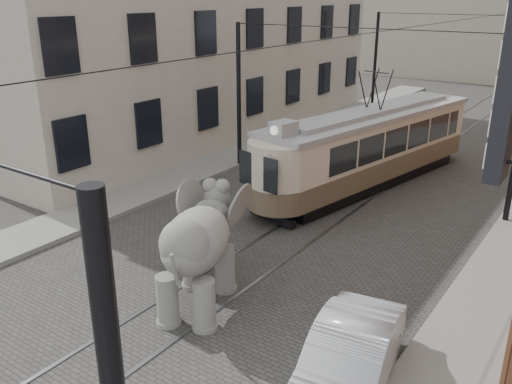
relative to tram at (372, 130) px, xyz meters
The scene contains 9 objects.
ground 7.39m from the tram, 89.35° to the right, with size 120.00×120.00×0.00m, color #3D3A38.
tram_rails 7.38m from the tram, 89.35° to the right, with size 1.54×80.00×0.02m, color slate, non-canonical shape.
sidewalk_right 9.55m from the tram, 49.23° to the right, with size 2.00×60.00×0.15m, color slate.
sidewalk_left 9.77m from the tram, 132.32° to the right, with size 2.00×60.00×0.15m, color slate.
stucco_building 11.65m from the tram, 164.88° to the left, with size 7.00×24.00×10.00m, color #A09184.
catenary 2.20m from the tram, 93.35° to the right, with size 11.00×30.20×6.00m, color black, non-canonical shape.
tram is the anchor object (origin of this frame).
elephant 10.59m from the tram, 88.35° to the right, with size 2.43×4.41×2.70m, color #66635E, non-canonical shape.
parked_car 12.25m from the tram, 67.93° to the right, with size 1.44×4.09×1.35m, color #A1A1A5.
Camera 1 is at (7.86, -12.01, 7.13)m, focal length 38.09 mm.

